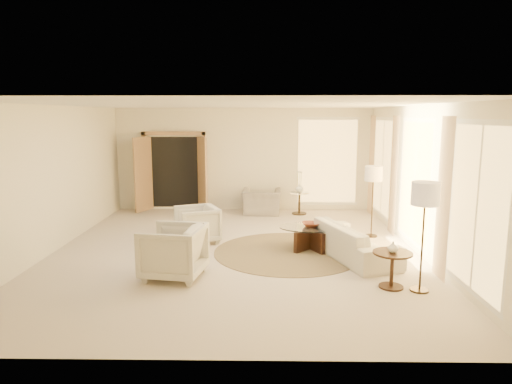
{
  "coord_description": "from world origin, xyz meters",
  "views": [
    {
      "loc": [
        0.55,
        -8.54,
        2.61
      ],
      "look_at": [
        0.4,
        0.4,
        1.1
      ],
      "focal_mm": 32.0,
      "sensor_mm": 36.0,
      "label": 1
    }
  ],
  "objects_px": {
    "coffee_table": "(311,235)",
    "side_vase": "(300,188)",
    "floor_lamp_near": "(374,177)",
    "accent_chair": "(262,198)",
    "armchair_left": "(197,223)",
    "sofa": "(353,241)",
    "floor_lamp_far": "(425,199)",
    "end_table": "(392,263)",
    "end_vase": "(393,247)",
    "side_table": "(299,201)",
    "bowl": "(311,225)",
    "armchair_right": "(173,249)"
  },
  "relations": [
    {
      "from": "coffee_table",
      "to": "side_vase",
      "type": "xyz_separation_m",
      "value": [
        0.03,
        3.23,
        0.42
      ]
    },
    {
      "from": "floor_lamp_near",
      "to": "accent_chair",
      "type": "bearing_deg",
      "value": 136.69
    },
    {
      "from": "armchair_left",
      "to": "side_vase",
      "type": "relative_size",
      "value": 3.65
    },
    {
      "from": "sofa",
      "to": "floor_lamp_far",
      "type": "height_order",
      "value": "floor_lamp_far"
    },
    {
      "from": "end_table",
      "to": "armchair_left",
      "type": "bearing_deg",
      "value": 143.34
    },
    {
      "from": "accent_chair",
      "to": "end_vase",
      "type": "xyz_separation_m",
      "value": [
        2.01,
        -5.26,
        0.2
      ]
    },
    {
      "from": "side_table",
      "to": "bowl",
      "type": "distance_m",
      "value": 3.23
    },
    {
      "from": "sofa",
      "to": "armchair_right",
      "type": "height_order",
      "value": "armchair_right"
    },
    {
      "from": "sofa",
      "to": "accent_chair",
      "type": "xyz_separation_m",
      "value": [
        -1.7,
        3.74,
        0.13
      ]
    },
    {
      "from": "bowl",
      "to": "side_vase",
      "type": "distance_m",
      "value": 3.23
    },
    {
      "from": "side_table",
      "to": "end_vase",
      "type": "height_order",
      "value": "end_vase"
    },
    {
      "from": "floor_lamp_near",
      "to": "bowl",
      "type": "distance_m",
      "value": 1.9
    },
    {
      "from": "sofa",
      "to": "side_table",
      "type": "distance_m",
      "value": 3.8
    },
    {
      "from": "armchair_left",
      "to": "side_vase",
      "type": "xyz_separation_m",
      "value": [
        2.33,
        2.77,
        0.29
      ]
    },
    {
      "from": "end_table",
      "to": "bowl",
      "type": "height_order",
      "value": "end_table"
    },
    {
      "from": "armchair_right",
      "to": "side_vase",
      "type": "xyz_separation_m",
      "value": [
        2.41,
        4.86,
        0.23
      ]
    },
    {
      "from": "armchair_right",
      "to": "side_table",
      "type": "bearing_deg",
      "value": 162.89
    },
    {
      "from": "coffee_table",
      "to": "sofa",
      "type": "bearing_deg",
      "value": -35.04
    },
    {
      "from": "sofa",
      "to": "armchair_right",
      "type": "relative_size",
      "value": 2.25
    },
    {
      "from": "floor_lamp_near",
      "to": "end_vase",
      "type": "relative_size",
      "value": 9.26
    },
    {
      "from": "floor_lamp_near",
      "to": "side_vase",
      "type": "bearing_deg",
      "value": 121.68
    },
    {
      "from": "armchair_left",
      "to": "armchair_right",
      "type": "bearing_deg",
      "value": -25.29
    },
    {
      "from": "sofa",
      "to": "side_table",
      "type": "bearing_deg",
      "value": -8.34
    },
    {
      "from": "accent_chair",
      "to": "side_vase",
      "type": "relative_size",
      "value": 4.42
    },
    {
      "from": "armchair_right",
      "to": "coffee_table",
      "type": "relative_size",
      "value": 0.67
    },
    {
      "from": "side_vase",
      "to": "accent_chair",
      "type": "bearing_deg",
      "value": 180.0
    },
    {
      "from": "armchair_left",
      "to": "side_table",
      "type": "relative_size",
      "value": 1.4
    },
    {
      "from": "sofa",
      "to": "armchair_right",
      "type": "bearing_deg",
      "value": 90.79
    },
    {
      "from": "sofa",
      "to": "side_table",
      "type": "xyz_separation_m",
      "value": [
        -0.7,
        3.74,
        0.05
      ]
    },
    {
      "from": "end_table",
      "to": "floor_lamp_near",
      "type": "distance_m",
      "value": 3.16
    },
    {
      "from": "armchair_left",
      "to": "side_table",
      "type": "height_order",
      "value": "armchair_left"
    },
    {
      "from": "armchair_right",
      "to": "coffee_table",
      "type": "distance_m",
      "value": 2.9
    },
    {
      "from": "sofa",
      "to": "bowl",
      "type": "xyz_separation_m",
      "value": [
        -0.73,
        0.51,
        0.18
      ]
    },
    {
      "from": "floor_lamp_near",
      "to": "bowl",
      "type": "height_order",
      "value": "floor_lamp_near"
    },
    {
      "from": "end_vase",
      "to": "side_vase",
      "type": "xyz_separation_m",
      "value": [
        -1.0,
        5.26,
        0.06
      ]
    },
    {
      "from": "bowl",
      "to": "side_table",
      "type": "bearing_deg",
      "value": 89.52
    },
    {
      "from": "coffee_table",
      "to": "floor_lamp_near",
      "type": "xyz_separation_m",
      "value": [
        1.42,
        0.97,
        1.03
      ]
    },
    {
      "from": "armchair_left",
      "to": "end_table",
      "type": "xyz_separation_m",
      "value": [
        3.33,
        -2.48,
        -0.03
      ]
    },
    {
      "from": "end_table",
      "to": "end_vase",
      "type": "height_order",
      "value": "end_vase"
    },
    {
      "from": "coffee_table",
      "to": "bowl",
      "type": "relative_size",
      "value": 4.09
    },
    {
      "from": "bowl",
      "to": "floor_lamp_near",
      "type": "bearing_deg",
      "value": 34.2
    },
    {
      "from": "floor_lamp_near",
      "to": "armchair_left",
      "type": "bearing_deg",
      "value": -172.14
    },
    {
      "from": "end_vase",
      "to": "bowl",
      "type": "bearing_deg",
      "value": 116.93
    },
    {
      "from": "side_table",
      "to": "accent_chair",
      "type": "bearing_deg",
      "value": 180.0
    },
    {
      "from": "armchair_right",
      "to": "bowl",
      "type": "xyz_separation_m",
      "value": [
        2.39,
        1.63,
        0.02
      ]
    },
    {
      "from": "armchair_left",
      "to": "end_vase",
      "type": "distance_m",
      "value": 4.16
    },
    {
      "from": "coffee_table",
      "to": "end_vase",
      "type": "xyz_separation_m",
      "value": [
        1.03,
        -2.03,
        0.36
      ]
    },
    {
      "from": "sofa",
      "to": "floor_lamp_near",
      "type": "relative_size",
      "value": 1.39
    },
    {
      "from": "end_table",
      "to": "side_vase",
      "type": "bearing_deg",
      "value": 100.81
    },
    {
      "from": "bowl",
      "to": "coffee_table",
      "type": "bearing_deg",
      "value": 180.0
    }
  ]
}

